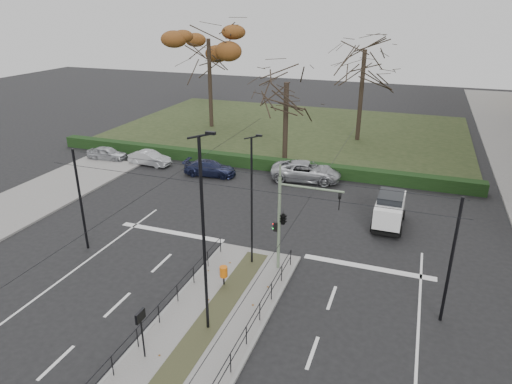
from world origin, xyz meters
TOP-DOWN VIEW (x-y plane):
  - ground at (0.00, 0.00)m, footprint 140.00×140.00m
  - median_island at (0.00, -2.50)m, footprint 4.40×15.00m
  - park at (-6.00, 32.00)m, footprint 38.00×26.00m
  - hedge at (-6.00, 18.60)m, footprint 38.00×1.00m
  - median_railing at (0.00, -2.60)m, footprint 4.14×13.24m
  - catenary at (0.00, 1.62)m, footprint 20.00×34.00m
  - traffic_light at (1.80, 3.54)m, footprint 3.51×2.02m
  - litter_bin at (-0.57, 1.08)m, footprint 0.40×0.40m
  - info_panel at (-1.51, -4.63)m, footprint 0.12×0.56m
  - streetlamp_median_near at (0.12, -2.17)m, footprint 0.73×0.15m
  - streetlamp_median_far at (0.01, 3.56)m, footprint 0.60×0.12m
  - parked_car_first at (-18.68, 16.05)m, footprint 3.75×1.79m
  - parked_car_second at (-14.27, 16.13)m, footprint 3.86×1.51m
  - parked_car_third at (-8.16, 15.55)m, footprint 4.46×2.20m
  - parked_car_fourth at (-0.41, 17.10)m, footprint 5.81×3.18m
  - white_van at (6.54, 11.01)m, footprint 1.90×3.99m
  - rust_tree at (-14.96, 30.34)m, footprint 9.01×9.01m
  - bare_tree_center at (1.76, 30.36)m, footprint 7.29×7.29m
  - bare_tree_near at (-3.34, 20.96)m, footprint 6.28×6.28m

SIDE VIEW (x-z plane):
  - ground at x=0.00m, z-range 0.00..0.00m
  - park at x=-6.00m, z-range 0.00..0.10m
  - median_island at x=0.00m, z-range 0.00..0.14m
  - hedge at x=-6.00m, z-range 0.00..1.00m
  - parked_car_first at x=-18.68m, z-range 0.00..1.24m
  - parked_car_third at x=-8.16m, z-range 0.00..1.25m
  - parked_car_second at x=-14.27m, z-range 0.00..1.25m
  - parked_car_fourth at x=-0.41m, z-range 0.00..1.54m
  - litter_bin at x=-0.57m, z-range 0.36..1.37m
  - median_railing at x=0.00m, z-range 0.52..1.44m
  - white_van at x=6.54m, z-range 0.05..2.24m
  - info_panel at x=-1.51m, z-range 0.76..2.91m
  - traffic_light at x=1.80m, z-range 0.56..5.73m
  - catenary at x=0.00m, z-range 0.42..6.42m
  - streetlamp_median_far at x=0.01m, z-range 0.20..7.36m
  - streetlamp_median_near at x=0.12m, z-range 0.21..8.97m
  - bare_tree_near at x=-3.34m, z-range 1.92..11.17m
  - bare_tree_center at x=1.76m, z-range 2.46..14.44m
  - rust_tree at x=-14.96m, z-range 3.39..16.07m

